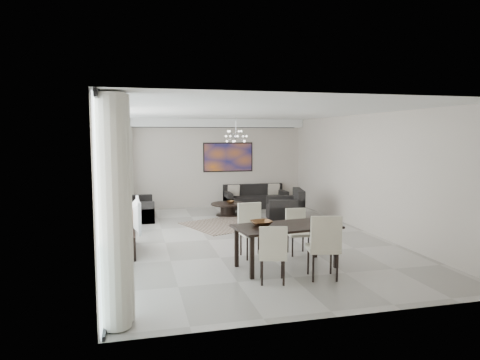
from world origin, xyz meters
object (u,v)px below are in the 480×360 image
object	(u,v)px
tv_console	(125,241)
dining_table	(286,230)
sofa_main	(255,200)
coffee_table	(228,208)
television	(133,215)

from	to	relation	value
tv_console	dining_table	world-z (taller)	dining_table
sofa_main	tv_console	xyz separation A→B (m)	(-4.09, -4.65, -0.02)
coffee_table	television	distance (m)	4.50
sofa_main	dining_table	bearing A→B (deg)	-101.07
television	dining_table	size ratio (longest dim) A/B	0.57
tv_console	television	bearing A→B (deg)	-24.75
coffee_table	tv_console	xyz separation A→B (m)	(-2.90, -3.46, 0.03)
television	dining_table	distance (m)	3.15
sofa_main	tv_console	bearing A→B (deg)	-131.30
coffee_table	tv_console	bearing A→B (deg)	-129.97
dining_table	television	bearing A→B (deg)	148.21
sofa_main	dining_table	xyz separation A→B (m)	(-1.25, -6.39, 0.43)
dining_table	coffee_table	bearing A→B (deg)	89.35
coffee_table	sofa_main	bearing A→B (deg)	45.14
tv_console	dining_table	xyz separation A→B (m)	(2.84, -1.73, 0.46)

